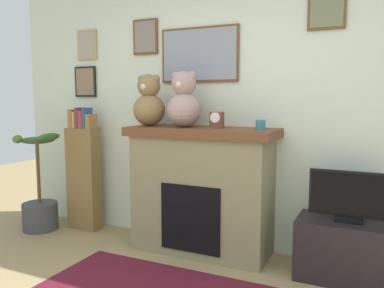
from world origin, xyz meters
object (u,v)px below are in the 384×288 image
(bookshelf, at_px, (84,173))
(mantel_clock, at_px, (217,120))
(teddy_bear_grey, at_px, (184,102))
(tv_stand, at_px, (347,251))
(teddy_bear_brown, at_px, (149,103))
(candle_jar, at_px, (261,125))
(potted_plant, at_px, (39,202))
(television, at_px, (350,197))
(fireplace, at_px, (202,190))

(bookshelf, distance_m, mantel_clock, 1.67)
(bookshelf, distance_m, teddy_bear_grey, 1.46)
(tv_stand, distance_m, teddy_bear_brown, 2.12)
(candle_jar, bearing_deg, tv_stand, -3.06)
(potted_plant, distance_m, tv_stand, 3.08)
(bookshelf, xyz_separation_m, candle_jar, (1.95, -0.06, 0.58))
(television, bearing_deg, fireplace, 177.38)
(fireplace, relative_size, teddy_bear_grey, 2.69)
(potted_plant, height_order, tv_stand, potted_plant)
(teddy_bear_brown, bearing_deg, candle_jar, 0.03)
(fireplace, bearing_deg, potted_plant, -173.98)
(potted_plant, height_order, candle_jar, candle_jar)
(fireplace, height_order, candle_jar, candle_jar)
(bookshelf, xyz_separation_m, teddy_bear_brown, (0.87, -0.06, 0.76))
(fireplace, relative_size, teddy_bear_brown, 2.80)
(fireplace, height_order, television, fireplace)
(potted_plant, relative_size, candle_jar, 12.58)
(potted_plant, height_order, television, potted_plant)
(television, xyz_separation_m, candle_jar, (-0.71, 0.04, 0.53))
(bookshelf, height_order, potted_plant, bookshelf)
(television, bearing_deg, teddy_bear_brown, 178.75)
(tv_stand, distance_m, television, 0.42)
(bookshelf, height_order, television, bookshelf)
(mantel_clock, bearing_deg, television, -1.97)
(teddy_bear_brown, xyz_separation_m, teddy_bear_grey, (0.37, -0.00, 0.01))
(tv_stand, bearing_deg, fireplace, 177.45)
(candle_jar, xyz_separation_m, teddy_bear_brown, (-1.08, -0.00, 0.18))
(potted_plant, height_order, teddy_bear_brown, teddy_bear_brown)
(fireplace, relative_size, television, 2.28)
(fireplace, distance_m, television, 1.26)
(teddy_bear_grey, bearing_deg, television, -1.57)
(teddy_bear_brown, bearing_deg, potted_plant, -172.29)
(bookshelf, bearing_deg, teddy_bear_grey, -2.90)
(mantel_clock, height_order, teddy_bear_grey, teddy_bear_grey)
(fireplace, height_order, teddy_bear_brown, teddy_bear_brown)
(potted_plant, relative_size, tv_stand, 1.38)
(bookshelf, xyz_separation_m, teddy_bear_grey, (1.24, -0.06, 0.77))
(teddy_bear_grey, bearing_deg, mantel_clock, -0.16)
(candle_jar, relative_size, teddy_bear_grey, 0.16)
(fireplace, xyz_separation_m, potted_plant, (-1.82, -0.19, -0.28))
(tv_stand, xyz_separation_m, mantel_clock, (-1.10, 0.04, 0.98))
(television, height_order, mantel_clock, mantel_clock)
(fireplace, distance_m, tv_stand, 1.30)
(tv_stand, relative_size, teddy_bear_grey, 1.50)
(bookshelf, relative_size, television, 2.20)
(fireplace, distance_m, potted_plant, 1.85)
(tv_stand, bearing_deg, mantel_clock, 178.10)
(bookshelf, distance_m, potted_plant, 0.57)
(fireplace, height_order, bookshelf, bookshelf)
(mantel_clock, height_order, teddy_bear_brown, teddy_bear_brown)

